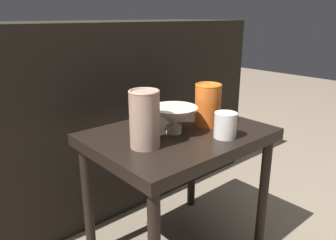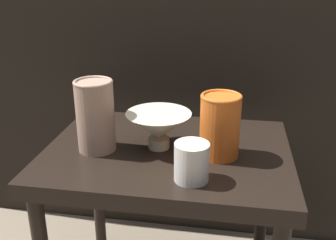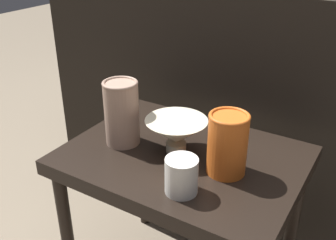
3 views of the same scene
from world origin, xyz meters
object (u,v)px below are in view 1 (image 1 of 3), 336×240
at_px(vase_colorful_right, 208,104).
at_px(cup, 225,125).
at_px(bowl, 174,117).
at_px(vase_textured_left, 145,118).

distance_m(vase_colorful_right, cup, 0.14).
relative_size(vase_colorful_right, cup, 1.81).
relative_size(bowl, vase_textured_left, 0.91).
xyz_separation_m(bowl, vase_colorful_right, (0.15, -0.02, 0.02)).
bearing_deg(vase_colorful_right, cup, -112.64).
height_order(vase_textured_left, vase_colorful_right, vase_textured_left).
bearing_deg(vase_textured_left, cup, -24.10).
xyz_separation_m(bowl, cup, (0.10, -0.14, -0.01)).
relative_size(bowl, cup, 1.91).
bearing_deg(vase_colorful_right, vase_textured_left, -177.15).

